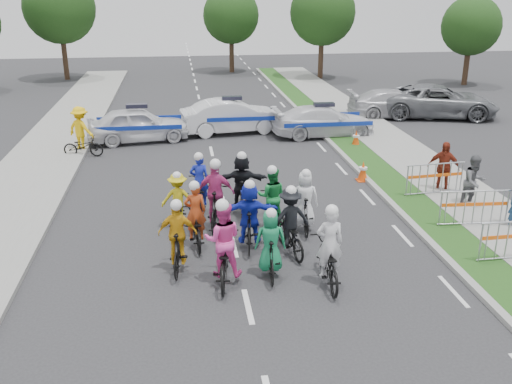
{
  "coord_description": "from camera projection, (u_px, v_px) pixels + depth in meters",
  "views": [
    {
      "loc": [
        -1.27,
        -10.42,
        6.43
      ],
      "look_at": [
        0.73,
        3.99,
        1.1
      ],
      "focal_mm": 40.0,
      "sensor_mm": 36.0,
      "label": 1
    }
  ],
  "objects": [
    {
      "name": "ground",
      "position": [
        248.0,
        306.0,
        12.06
      ],
      "size": [
        90.0,
        90.0,
        0.0
      ],
      "primitive_type": "plane",
      "color": "#28282B",
      "rests_on": "ground"
    },
    {
      "name": "curb_right",
      "position": [
        394.0,
        206.0,
        17.35
      ],
      "size": [
        0.2,
        60.0,
        0.12
      ],
      "primitive_type": "cube",
      "color": "gray",
      "rests_on": "ground"
    },
    {
      "name": "grass_strip",
      "position": [
        415.0,
        205.0,
        17.44
      ],
      "size": [
        1.2,
        60.0,
        0.11
      ],
      "primitive_type": "cube",
      "color": "#214416",
      "rests_on": "ground"
    },
    {
      "name": "sidewalk_right",
      "position": [
        471.0,
        202.0,
        17.67
      ],
      "size": [
        2.4,
        60.0,
        0.13
      ],
      "primitive_type": "cube",
      "color": "gray",
      "rests_on": "ground"
    },
    {
      "name": "rider_0",
      "position": [
        328.0,
        257.0,
        12.8
      ],
      "size": [
        0.76,
        1.94,
        1.95
      ],
      "rotation": [
        0.0,
        0.0,
        3.09
      ],
      "color": "black",
      "rests_on": "ground"
    },
    {
      "name": "rider_1",
      "position": [
        270.0,
        249.0,
        13.11
      ],
      "size": [
        0.75,
        1.67,
        1.73
      ],
      "rotation": [
        0.0,
        0.0,
        3.07
      ],
      "color": "black",
      "rests_on": "ground"
    },
    {
      "name": "rider_2",
      "position": [
        223.0,
        251.0,
        12.86
      ],
      "size": [
        0.92,
        2.06,
        2.04
      ],
      "rotation": [
        0.0,
        0.0,
        3.03
      ],
      "color": "black",
      "rests_on": "ground"
    },
    {
      "name": "rider_3",
      "position": [
        178.0,
        243.0,
        13.4
      ],
      "size": [
        0.95,
        1.78,
        1.82
      ],
      "rotation": [
        0.0,
        0.0,
        3.02
      ],
      "color": "black",
      "rests_on": "ground"
    },
    {
      "name": "rider_4",
      "position": [
        290.0,
        227.0,
        14.25
      ],
      "size": [
        1.1,
        1.88,
        1.83
      ],
      "rotation": [
        0.0,
        0.0,
        3.32
      ],
      "color": "black",
      "rests_on": "ground"
    },
    {
      "name": "rider_5",
      "position": [
        249.0,
        219.0,
        14.53
      ],
      "size": [
        1.53,
        1.82,
        1.86
      ],
      "rotation": [
        0.0,
        0.0,
        3.01
      ],
      "color": "black",
      "rests_on": "ground"
    },
    {
      "name": "rider_6",
      "position": [
        196.0,
        224.0,
        14.72
      ],
      "size": [
        0.73,
        1.8,
        1.8
      ],
      "rotation": [
        0.0,
        0.0,
        3.21
      ],
      "color": "black",
      "rests_on": "ground"
    },
    {
      "name": "rider_7",
      "position": [
        304.0,
        206.0,
        15.58
      ],
      "size": [
        0.79,
        1.74,
        1.8
      ],
      "rotation": [
        0.0,
        0.0,
        3.06
      ],
      "color": "black",
      "rests_on": "ground"
    },
    {
      "name": "rider_8",
      "position": [
        271.0,
        205.0,
        15.67
      ],
      "size": [
        0.97,
        1.92,
        1.87
      ],
      "rotation": [
        0.0,
        0.0,
        2.95
      ],
      "color": "black",
      "rests_on": "ground"
    },
    {
      "name": "rider_9",
      "position": [
        216.0,
        201.0,
        15.74
      ],
      "size": [
        1.08,
        1.99,
        2.02
      ],
      "rotation": [
        0.0,
        0.0,
        2.94
      ],
      "color": "black",
      "rests_on": "ground"
    },
    {
      "name": "rider_10",
      "position": [
        178.0,
        206.0,
        15.75
      ],
      "size": [
        0.95,
        1.66,
        1.67
      ],
      "rotation": [
        0.0,
        0.0,
        3.09
      ],
      "color": "black",
      "rests_on": "ground"
    },
    {
      "name": "rider_11",
      "position": [
        242.0,
        187.0,
        16.74
      ],
      "size": [
        1.56,
        1.86,
        1.91
      ],
      "rotation": [
        0.0,
        0.0,
        3.03
      ],
      "color": "black",
      "rests_on": "ground"
    },
    {
      "name": "rider_12",
      "position": [
        200.0,
        191.0,
        17.04
      ],
      "size": [
        0.64,
        1.79,
        1.82
      ],
      "rotation": [
        0.0,
        0.0,
        3.13
      ],
      "color": "black",
      "rests_on": "ground"
    },
    {
      "name": "police_car_0",
      "position": [
        138.0,
        125.0,
        24.47
      ],
      "size": [
        4.53,
        2.38,
        1.47
      ],
      "primitive_type": "imported",
      "rotation": [
        0.0,
        0.0,
        1.72
      ],
      "color": "silver",
      "rests_on": "ground"
    },
    {
      "name": "police_car_1",
      "position": [
        232.0,
        116.0,
        25.88
      ],
      "size": [
        4.79,
        2.24,
        1.52
      ],
      "primitive_type": "imported",
      "rotation": [
        0.0,
        0.0,
        1.71
      ],
      "color": "silver",
      "rests_on": "ground"
    },
    {
      "name": "police_car_2",
      "position": [
        323.0,
        121.0,
        25.41
      ],
      "size": [
        4.67,
        2.09,
        1.33
      ],
      "primitive_type": "imported",
      "rotation": [
        0.0,
        0.0,
        1.62
      ],
      "color": "silver",
      "rests_on": "ground"
    },
    {
      "name": "civilian_sedan",
      "position": [
        395.0,
        104.0,
        28.95
      ],
      "size": [
        4.91,
        2.23,
        1.39
      ],
      "primitive_type": "imported",
      "rotation": [
        0.0,
        0.0,
        1.51
      ],
      "color": "#B5B5BA",
      "rests_on": "ground"
    },
    {
      "name": "civilian_suv",
      "position": [
        438.0,
        101.0,
        28.96
      ],
      "size": [
        6.36,
        4.06,
        1.63
      ],
      "primitive_type": "imported",
      "rotation": [
        0.0,
        0.0,
        1.32
      ],
      "color": "slate",
      "rests_on": "ground"
    },
    {
      "name": "spectator_1",
      "position": [
        474.0,
        182.0,
        17.16
      ],
      "size": [
        0.92,
        0.79,
        1.63
      ],
      "primitive_type": "imported",
      "rotation": [
        0.0,
        0.0,
        0.25
      ],
      "color": "#525257",
      "rests_on": "ground"
    },
    {
      "name": "spectator_2",
      "position": [
        443.0,
        167.0,
        18.37
      ],
      "size": [
        1.08,
        0.87,
        1.71
      ],
      "primitive_type": "imported",
      "rotation": [
        0.0,
        0.0,
        -0.54
      ],
      "color": "maroon",
      "rests_on": "ground"
    },
    {
      "name": "marshal_hiviz",
      "position": [
        81.0,
        129.0,
        22.98
      ],
      "size": [
        1.36,
        1.23,
        1.83
      ],
      "primitive_type": "imported",
      "rotation": [
        0.0,
        0.0,
        2.55
      ],
      "color": "yellow",
      "rests_on": "ground"
    },
    {
      "name": "barrier_1",
      "position": [
        474.0,
        210.0,
        15.74
      ],
      "size": [
        2.03,
        0.62,
        1.12
      ],
      "primitive_type": null,
      "rotation": [
        0.0,
        0.0,
        -0.06
      ],
      "color": "#A5A8AD",
      "rests_on": "ground"
    },
    {
      "name": "barrier_2",
      "position": [
        434.0,
        180.0,
        18.09
      ],
      "size": [
        2.04,
        0.67,
        1.12
      ],
      "primitive_type": null,
      "rotation": [
        0.0,
        0.0,
        0.09
      ],
      "color": "#A5A8AD",
      "rests_on": "ground"
    },
    {
      "name": "cone_0",
      "position": [
        363.0,
        171.0,
        19.66
      ],
      "size": [
        0.4,
        0.4,
        0.7
      ],
      "color": "#F24C0C",
      "rests_on": "ground"
    },
    {
      "name": "cone_1",
      "position": [
        356.0,
        139.0,
        23.79
      ],
      "size": [
        0.4,
        0.4,
        0.7
      ],
      "color": "#F24C0C",
      "rests_on": "ground"
    },
    {
      "name": "parked_bike",
      "position": [
        83.0,
        146.0,
        22.43
      ],
      "size": [
        1.62,
        0.76,
        0.82
      ],
      "primitive_type": "imported",
      "rotation": [
        0.0,
        0.0,
        1.43
      ],
      "color": "black",
      "rests_on": "ground"
    },
    {
      "name": "tree_1",
      "position": [
        323.0,
        13.0,
        39.57
      ],
      "size": [
        4.55,
        4.55,
        6.82
      ],
      "color": "#382619",
      "rests_on": "ground"
    },
    {
      "name": "tree_2",
      "position": [
        471.0,
        26.0,
        37.25
      ],
      "size": [
        3.85,
        3.85,
        5.77
      ],
      "color": "#382619",
      "rests_on": "ground"
    },
    {
      "name": "tree_3",
      "position": [
        59.0,
        8.0,
        38.99
      ],
      "size": [
        4.9,
        4.9,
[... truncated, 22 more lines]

